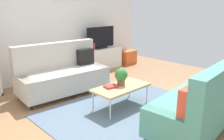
{
  "coord_description": "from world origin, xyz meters",
  "views": [
    {
      "loc": [
        -3.0,
        -2.72,
        1.89
      ],
      "look_at": [
        0.07,
        0.46,
        0.65
      ],
      "focal_mm": 37.16,
      "sensor_mm": 36.0,
      "label": 1
    }
  ],
  "objects_px": {
    "bottle_0": "(91,47)",
    "tv": "(101,38)",
    "couch_green": "(201,103)",
    "coffee_table": "(121,88)",
    "vase_0": "(84,48)",
    "storage_trunk": "(127,57)",
    "tv_console": "(101,59)",
    "potted_plant": "(121,76)",
    "bottle_1": "(94,46)",
    "table_book_0": "(111,86)",
    "couch_beige": "(62,74)"
  },
  "relations": [
    {
      "from": "potted_plant",
      "to": "bottle_1",
      "type": "height_order",
      "value": "bottle_1"
    },
    {
      "from": "couch_beige",
      "to": "vase_0",
      "type": "relative_size",
      "value": 13.14
    },
    {
      "from": "table_book_0",
      "to": "coffee_table",
      "type": "bearing_deg",
      "value": -30.85
    },
    {
      "from": "tv_console",
      "to": "table_book_0",
      "type": "xyz_separation_m",
      "value": [
        -1.71,
        -2.25,
        0.12
      ]
    },
    {
      "from": "tv",
      "to": "storage_trunk",
      "type": "xyz_separation_m",
      "value": [
        1.1,
        -0.08,
        -0.73
      ]
    },
    {
      "from": "couch_green",
      "to": "potted_plant",
      "type": "xyz_separation_m",
      "value": [
        -0.23,
        1.48,
        0.16
      ]
    },
    {
      "from": "couch_green",
      "to": "storage_trunk",
      "type": "bearing_deg",
      "value": 52.67
    },
    {
      "from": "storage_trunk",
      "to": "potted_plant",
      "type": "xyz_separation_m",
      "value": [
        -2.58,
        -2.19,
        0.38
      ]
    },
    {
      "from": "tv_console",
      "to": "tv",
      "type": "height_order",
      "value": "tv"
    },
    {
      "from": "couch_green",
      "to": "table_book_0",
      "type": "relative_size",
      "value": 8.18
    },
    {
      "from": "potted_plant",
      "to": "storage_trunk",
      "type": "bearing_deg",
      "value": 40.26
    },
    {
      "from": "tv",
      "to": "vase_0",
      "type": "bearing_deg",
      "value": 173.12
    },
    {
      "from": "tv_console",
      "to": "table_book_0",
      "type": "bearing_deg",
      "value": -127.24
    },
    {
      "from": "tv",
      "to": "bottle_0",
      "type": "height_order",
      "value": "tv"
    },
    {
      "from": "vase_0",
      "to": "bottle_0",
      "type": "bearing_deg",
      "value": -24.43
    },
    {
      "from": "bottle_0",
      "to": "tv",
      "type": "bearing_deg",
      "value": 3.0
    },
    {
      "from": "coffee_table",
      "to": "table_book_0",
      "type": "height_order",
      "value": "table_book_0"
    },
    {
      "from": "couch_beige",
      "to": "tv",
      "type": "height_order",
      "value": "tv"
    },
    {
      "from": "vase_0",
      "to": "tv_console",
      "type": "bearing_deg",
      "value": -4.93
    },
    {
      "from": "couch_green",
      "to": "coffee_table",
      "type": "distance_m",
      "value": 1.45
    },
    {
      "from": "potted_plant",
      "to": "table_book_0",
      "type": "xyz_separation_m",
      "value": [
        -0.23,
        0.04,
        -0.16
      ]
    },
    {
      "from": "couch_beige",
      "to": "bottle_1",
      "type": "relative_size",
      "value": 10.23
    },
    {
      "from": "storage_trunk",
      "to": "table_book_0",
      "type": "height_order",
      "value": "table_book_0"
    },
    {
      "from": "coffee_table",
      "to": "tv",
      "type": "distance_m",
      "value": 2.85
    },
    {
      "from": "tv",
      "to": "bottle_0",
      "type": "bearing_deg",
      "value": -177.0
    },
    {
      "from": "storage_trunk",
      "to": "bottle_0",
      "type": "height_order",
      "value": "bottle_0"
    },
    {
      "from": "couch_beige",
      "to": "table_book_0",
      "type": "distance_m",
      "value": 1.34
    },
    {
      "from": "bottle_0",
      "to": "potted_plant",
      "type": "bearing_deg",
      "value": -116.06
    },
    {
      "from": "coffee_table",
      "to": "storage_trunk",
      "type": "xyz_separation_m",
      "value": [
        2.64,
        2.25,
        -0.17
      ]
    },
    {
      "from": "couch_green",
      "to": "table_book_0",
      "type": "distance_m",
      "value": 1.59
    },
    {
      "from": "tv",
      "to": "vase_0",
      "type": "height_order",
      "value": "tv"
    },
    {
      "from": "coffee_table",
      "to": "vase_0",
      "type": "xyz_separation_m",
      "value": [
        0.96,
        2.4,
        0.32
      ]
    },
    {
      "from": "table_book_0",
      "to": "vase_0",
      "type": "xyz_separation_m",
      "value": [
        1.13,
        2.3,
        0.28
      ]
    },
    {
      "from": "tv_console",
      "to": "potted_plant",
      "type": "relative_size",
      "value": 4.33
    },
    {
      "from": "couch_beige",
      "to": "vase_0",
      "type": "xyz_separation_m",
      "value": [
        1.34,
        0.98,
        0.27
      ]
    },
    {
      "from": "bottle_0",
      "to": "vase_0",
      "type": "bearing_deg",
      "value": 155.57
    },
    {
      "from": "storage_trunk",
      "to": "tv",
      "type": "bearing_deg",
      "value": 175.84
    },
    {
      "from": "bottle_1",
      "to": "bottle_0",
      "type": "bearing_deg",
      "value": 180.0
    },
    {
      "from": "coffee_table",
      "to": "vase_0",
      "type": "bearing_deg",
      "value": 68.14
    },
    {
      "from": "tv_console",
      "to": "bottle_1",
      "type": "height_order",
      "value": "bottle_1"
    },
    {
      "from": "coffee_table",
      "to": "storage_trunk",
      "type": "bearing_deg",
      "value": 40.4
    },
    {
      "from": "coffee_table",
      "to": "bottle_0",
      "type": "xyz_separation_m",
      "value": [
        1.16,
        2.31,
        0.34
      ]
    },
    {
      "from": "couch_green",
      "to": "tv_console",
      "type": "xyz_separation_m",
      "value": [
        1.25,
        3.77,
        -0.12
      ]
    },
    {
      "from": "couch_beige",
      "to": "table_book_0",
      "type": "relative_size",
      "value": 8.17
    },
    {
      "from": "tv_console",
      "to": "couch_beige",
      "type": "bearing_deg",
      "value": -154.21
    },
    {
      "from": "vase_0",
      "to": "bottle_0",
      "type": "xyz_separation_m",
      "value": [
        0.2,
        -0.09,
        0.02
      ]
    },
    {
      "from": "potted_plant",
      "to": "bottle_0",
      "type": "height_order",
      "value": "bottle_0"
    },
    {
      "from": "tv",
      "to": "table_book_0",
      "type": "xyz_separation_m",
      "value": [
        -1.71,
        -2.23,
        -0.51
      ]
    },
    {
      "from": "tv_console",
      "to": "table_book_0",
      "type": "height_order",
      "value": "tv_console"
    },
    {
      "from": "coffee_table",
      "to": "storage_trunk",
      "type": "relative_size",
      "value": 2.12
    }
  ]
}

